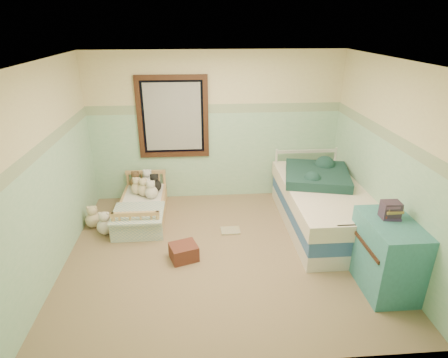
{
  "coord_description": "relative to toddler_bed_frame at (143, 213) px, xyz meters",
  "views": [
    {
      "loc": [
        -0.32,
        -4.21,
        2.92
      ],
      "look_at": [
        0.03,
        0.35,
        0.94
      ],
      "focal_mm": 29.52,
      "sensor_mm": 36.0,
      "label": 1
    }
  ],
  "objects": [
    {
      "name": "floor",
      "position": [
        1.22,
        -1.05,
        -0.1
      ],
      "size": [
        4.2,
        3.6,
        0.02
      ],
      "primitive_type": "cube",
      "color": "#876B53",
      "rests_on": "ground"
    },
    {
      "name": "ceiling",
      "position": [
        1.22,
        -1.05,
        2.42
      ],
      "size": [
        4.2,
        3.6,
        0.02
      ],
      "primitive_type": "cube",
      "color": "white",
      "rests_on": "wall_back"
    },
    {
      "name": "wall_back",
      "position": [
        1.22,
        0.75,
        1.16
      ],
      "size": [
        4.2,
        0.04,
        2.5
      ],
      "primitive_type": "cube",
      "color": "beige",
      "rests_on": "floor"
    },
    {
      "name": "wall_front",
      "position": [
        1.22,
        -2.85,
        1.16
      ],
      "size": [
        4.2,
        0.04,
        2.5
      ],
      "primitive_type": "cube",
      "color": "beige",
      "rests_on": "floor"
    },
    {
      "name": "wall_left",
      "position": [
        -0.88,
        -1.05,
        1.16
      ],
      "size": [
        0.04,
        3.6,
        2.5
      ],
      "primitive_type": "cube",
      "color": "beige",
      "rests_on": "floor"
    },
    {
      "name": "wall_right",
      "position": [
        3.32,
        -1.05,
        1.16
      ],
      "size": [
        0.04,
        3.6,
        2.5
      ],
      "primitive_type": "cube",
      "color": "beige",
      "rests_on": "floor"
    },
    {
      "name": "wainscot_mint",
      "position": [
        1.22,
        0.74,
        0.66
      ],
      "size": [
        4.2,
        0.01,
        1.5
      ],
      "primitive_type": "cube",
      "color": "#89C09A",
      "rests_on": "floor"
    },
    {
      "name": "border_strip",
      "position": [
        1.22,
        0.74,
        1.49
      ],
      "size": [
        4.2,
        0.01,
        0.15
      ],
      "primitive_type": "cube",
      "color": "#4D7451",
      "rests_on": "wall_back"
    },
    {
      "name": "window_frame",
      "position": [
        0.52,
        0.71,
        1.36
      ],
      "size": [
        1.16,
        0.06,
        1.36
      ],
      "primitive_type": "cube",
      "color": "black",
      "rests_on": "wall_back"
    },
    {
      "name": "window_blinds",
      "position": [
        0.52,
        0.72,
        1.36
      ],
      "size": [
        0.92,
        0.01,
        1.12
      ],
      "primitive_type": "cube",
      "color": "#BBBBB8",
      "rests_on": "window_frame"
    },
    {
      "name": "toddler_bed_frame",
      "position": [
        0.0,
        0.0,
        0.0
      ],
      "size": [
        0.68,
        1.36,
        0.18
      ],
      "primitive_type": "cube",
      "color": "tan",
      "rests_on": "floor"
    },
    {
      "name": "toddler_mattress",
      "position": [
        0.0,
        0.0,
        0.15
      ],
      "size": [
        0.62,
        1.3,
        0.12
      ],
      "primitive_type": "cube",
      "color": "white",
      "rests_on": "toddler_bed_frame"
    },
    {
      "name": "patchwork_quilt",
      "position": [
        0.0,
        -0.42,
        0.22
      ],
      "size": [
        0.74,
        0.68,
        0.03
      ],
      "primitive_type": "cube",
      "color": "#6597B7",
      "rests_on": "toddler_mattress"
    },
    {
      "name": "plush_bed_brown",
      "position": [
        -0.15,
        0.5,
        0.31
      ],
      "size": [
        0.21,
        0.21,
        0.21
      ],
      "primitive_type": "sphere",
      "color": "brown",
      "rests_on": "toddler_mattress"
    },
    {
      "name": "plush_bed_white",
      "position": [
        0.05,
        0.5,
        0.32
      ],
      "size": [
        0.22,
        0.22,
        0.22
      ],
      "primitive_type": "sphere",
      "color": "white",
      "rests_on": "toddler_mattress"
    },
    {
      "name": "plush_bed_tan",
      "position": [
        -0.1,
        0.28,
        0.31
      ],
      "size": [
        0.2,
        0.2,
        0.2
      ],
      "primitive_type": "sphere",
      "color": "beige",
      "rests_on": "toddler_mattress"
    },
    {
      "name": "plush_bed_dark",
      "position": [
        0.13,
        0.28,
        0.29
      ],
      "size": [
        0.16,
        0.16,
        0.16
      ],
      "primitive_type": "sphere",
      "color": "black",
      "rests_on": "toddler_mattress"
    },
    {
      "name": "plush_floor_cream",
      "position": [
        -0.49,
        -0.45,
        0.03
      ],
      "size": [
        0.24,
        0.24,
        0.24
      ],
      "primitive_type": "sphere",
      "color": "beige",
      "rests_on": "floor"
    },
    {
      "name": "plush_floor_tan",
      "position": [
        -0.71,
        -0.23,
        0.03
      ],
      "size": [
        0.24,
        0.24,
        0.24
      ],
      "primitive_type": "sphere",
      "color": "beige",
      "rests_on": "floor"
    },
    {
      "name": "twin_bed_frame",
      "position": [
        2.77,
        -0.49,
        0.02
      ],
      "size": [
        1.1,
        2.2,
        0.22
      ],
      "primitive_type": "cube",
      "color": "silver",
      "rests_on": "floor"
    },
    {
      "name": "twin_boxspring",
      "position": [
        2.77,
        -0.49,
        0.24
      ],
      "size": [
        1.1,
        2.2,
        0.22
      ],
      "primitive_type": "cube",
      "color": "#28547E",
      "rests_on": "twin_bed_frame"
    },
    {
      "name": "twin_mattress",
      "position": [
        2.77,
        -0.49,
        0.46
      ],
      "size": [
        1.14,
        2.24,
        0.22
      ],
      "primitive_type": "cube",
      "color": "white",
      "rests_on": "twin_boxspring"
    },
    {
      "name": "teal_blanket",
      "position": [
        2.72,
        -0.19,
        0.64
      ],
      "size": [
        1.14,
        1.18,
        0.14
      ],
      "primitive_type": "cube",
      "rotation": [
        0.0,
        0.0,
        -0.23
      ],
      "color": "#183F39",
      "rests_on": "twin_mattress"
    },
    {
      "name": "dresser",
      "position": [
        3.04,
        -1.88,
        0.34
      ],
      "size": [
        0.54,
        0.86,
        0.86
      ],
      "primitive_type": "cube",
      "color": "#36787A",
      "rests_on": "floor"
    },
    {
      "name": "book_stack",
      "position": [
        3.04,
        -1.77,
        0.87
      ],
      "size": [
        0.21,
        0.16,
        0.2
      ],
      "primitive_type": "cube",
      "rotation": [
        0.0,
        0.0,
        -0.04
      ],
      "color": "#582F37",
      "rests_on": "dresser"
    },
    {
      "name": "red_pillow",
      "position": [
        0.68,
        -1.17,
        0.02
      ],
      "size": [
        0.42,
        0.39,
        0.21
      ],
      "primitive_type": "cube",
      "rotation": [
        0.0,
        0.0,
        0.32
      ],
      "color": "maroon",
      "rests_on": "floor"
    },
    {
      "name": "floor_book",
      "position": [
        1.36,
        -0.53,
        -0.07
      ],
      "size": [
        0.29,
        0.23,
        0.03
      ],
      "primitive_type": "cube",
      "rotation": [
        0.0,
        0.0,
        0.03
      ],
      "color": "gold",
      "rests_on": "floor"
    },
    {
      "name": "extra_plush_0",
      "position": [
        0.15,
        0.09,
        0.31
      ],
      "size": [
        0.21,
        0.21,
        0.21
      ],
      "primitive_type": "sphere",
      "color": "beige",
      "rests_on": "toddler_mattress"
    },
    {
      "name": "extra_plush_1",
      "position": [
        0.18,
        0.34,
        0.32
      ],
      "size": [
        0.21,
        0.21,
        0.21
      ],
      "primitive_type": "sphere",
      "color": "black",
      "rests_on": "toddler_mattress"
    },
    {
      "name": "extra_plush_2",
      "position": [
        0.06,
        0.32,
        0.29
      ],
      "size": [
        0.16,
        0.16,
        0.16
      ],
      "primitive_type": "sphere",
      "color": "white",
      "rests_on": "toddler_mattress"
    },
    {
      "name": "extra_plush_3",
      "position": [
        0.07,
        0.23,
        0.3
      ],
      "size": [
        0.18,
        0.18,
        0.18
      ],
      "primitive_type": "sphere",
      "color": "white",
      "rests_on": "toddler_mattress"
    },
    {
      "name": "extra_plush_4",
      "position": [
        0.02,
        0.2,
        0.31
      ],
      "size": [
        0.2,
        0.2,
        0.2
      ],
      "primitive_type": "sphere",
      "color": "beige",
      "rests_on": "toddler_mattress"
    }
  ]
}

